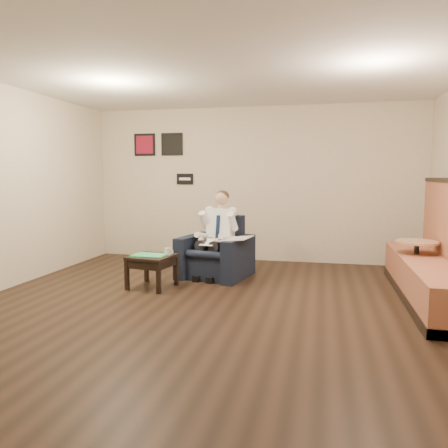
% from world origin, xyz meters
% --- Properties ---
extents(ground, '(6.00, 6.00, 0.00)m').
position_xyz_m(ground, '(0.00, 0.00, 0.00)').
color(ground, black).
rests_on(ground, ground).
extents(wall_back, '(6.00, 0.02, 2.80)m').
position_xyz_m(wall_back, '(0.00, 3.00, 1.40)').
color(wall_back, beige).
rests_on(wall_back, ground).
extents(wall_front, '(6.00, 0.02, 2.80)m').
position_xyz_m(wall_front, '(0.00, -3.00, 1.40)').
color(wall_front, beige).
rests_on(wall_front, ground).
extents(ceiling, '(6.00, 6.00, 0.02)m').
position_xyz_m(ceiling, '(0.00, 0.00, 2.80)').
color(ceiling, white).
rests_on(ceiling, wall_back).
extents(seating_sign, '(0.32, 0.02, 0.20)m').
position_xyz_m(seating_sign, '(-1.30, 2.98, 1.50)').
color(seating_sign, black).
rests_on(seating_sign, wall_back).
extents(art_print_left, '(0.42, 0.03, 0.42)m').
position_xyz_m(art_print_left, '(-2.10, 2.98, 2.15)').
color(art_print_left, maroon).
rests_on(art_print_left, wall_back).
extents(art_print_right, '(0.42, 0.03, 0.42)m').
position_xyz_m(art_print_right, '(-1.55, 2.98, 2.15)').
color(art_print_right, black).
rests_on(art_print_right, wall_back).
extents(armchair, '(1.14, 1.14, 0.93)m').
position_xyz_m(armchair, '(-0.35, 1.53, 0.47)').
color(armchair, black).
rests_on(armchair, ground).
extents(seated_man, '(0.78, 1.01, 1.27)m').
position_xyz_m(seated_man, '(-0.37, 1.41, 0.64)').
color(seated_man, white).
rests_on(seated_man, armchair).
extents(lap_papers, '(0.25, 0.33, 0.01)m').
position_xyz_m(lap_papers, '(-0.39, 1.31, 0.57)').
color(lap_papers, white).
rests_on(lap_papers, seated_man).
extents(newspaper, '(0.48, 0.56, 0.01)m').
position_xyz_m(newspaper, '(0.01, 1.35, 0.63)').
color(newspaper, silver).
rests_on(newspaper, armchair).
extents(side_table, '(0.64, 0.64, 0.46)m').
position_xyz_m(side_table, '(-1.05, 0.69, 0.23)').
color(side_table, black).
rests_on(side_table, ground).
extents(green_folder, '(0.46, 0.33, 0.01)m').
position_xyz_m(green_folder, '(-1.09, 0.67, 0.46)').
color(green_folder, '#2BDB7D').
rests_on(green_folder, side_table).
extents(coffee_mug, '(0.10, 0.10, 0.10)m').
position_xyz_m(coffee_mug, '(-0.85, 0.78, 0.50)').
color(coffee_mug, white).
rests_on(coffee_mug, side_table).
extents(smartphone, '(0.16, 0.11, 0.01)m').
position_xyz_m(smartphone, '(-0.98, 0.84, 0.46)').
color(smartphone, black).
rests_on(smartphone, side_table).
extents(banquette, '(0.70, 2.94, 1.50)m').
position_xyz_m(banquette, '(2.59, 0.88, 0.75)').
color(banquette, '#A35B3F').
rests_on(banquette, ground).
extents(cafe_table, '(0.56, 0.56, 0.69)m').
position_xyz_m(cafe_table, '(2.50, 1.32, 0.34)').
color(cafe_table, tan).
rests_on(cafe_table, ground).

